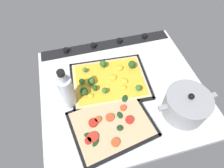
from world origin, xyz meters
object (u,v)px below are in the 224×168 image
baking_tray_back (112,124)px  oil_bottle (67,92)px  baking_tray_front (109,81)px  veggie_pizza_back (111,124)px  broccoli_pizza (109,80)px  cooking_pot (186,105)px

baking_tray_back → oil_bottle: (14.80, -14.78, 8.63)cm
baking_tray_front → veggie_pizza_back: size_ratio=1.15×
broccoli_pizza → cooking_pot: (-26.64, 23.55, 3.70)cm
baking_tray_front → cooking_pot: (-26.34, 23.56, 5.08)cm
broccoli_pizza → oil_bottle: (19.24, 6.97, 7.26)cm
baking_tray_back → oil_bottle: size_ratio=1.65×
broccoli_pizza → cooking_pot: 35.75cm
baking_tray_front → baking_tray_back: size_ratio=1.07×
veggie_pizza_back → broccoli_pizza: bearing=-102.3°
oil_bottle → broccoli_pizza: bearing=-160.1°
cooking_pot → veggie_pizza_back: bearing=-3.1°
veggie_pizza_back → cooking_pot: (-31.39, 1.73, 4.35)cm
baking_tray_front → broccoli_pizza: size_ratio=1.07×
baking_tray_front → veggie_pizza_back: 22.42cm
baking_tray_front → veggie_pizza_back: bearing=77.0°
baking_tray_front → baking_tray_back: 22.27cm
broccoli_pizza → oil_bottle: size_ratio=1.64×
veggie_pizza_back → oil_bottle: bearing=-45.7°
baking_tray_front → baking_tray_back: bearing=77.7°
veggie_pizza_back → cooking_pot: size_ratio=1.31×
broccoli_pizza → baking_tray_back: bearing=78.5°
broccoli_pizza → oil_bottle: bearing=19.9°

